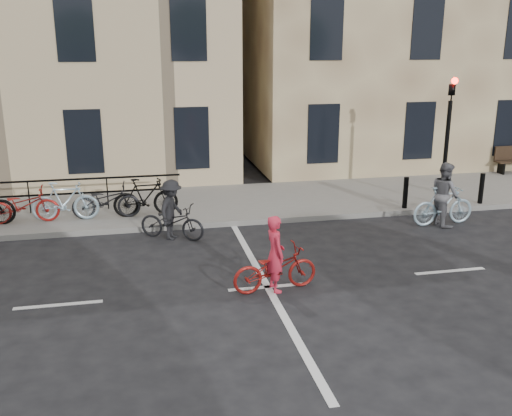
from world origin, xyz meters
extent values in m
plane|color=black|center=(0.00, 0.00, 0.00)|extent=(120.00, 120.00, 0.00)
cube|color=slate|center=(-4.00, 6.00, 0.07)|extent=(46.00, 4.00, 0.15)
cube|color=#957B5A|center=(9.00, 13.00, 6.15)|extent=(14.00, 10.00, 12.00)
cylinder|color=black|center=(6.20, 4.35, 1.65)|extent=(0.12, 0.12, 3.00)
imported|color=black|center=(6.20, 4.35, 3.60)|extent=(0.15, 0.18, 0.90)
sphere|color=#FF0C05|center=(6.20, 4.23, 3.70)|extent=(0.18, 0.18, 0.18)
cylinder|color=black|center=(5.00, 4.25, 0.60)|extent=(0.14, 0.14, 0.90)
cylinder|color=black|center=(7.40, 4.25, 0.60)|extent=(0.14, 0.14, 0.90)
cube|color=black|center=(10.40, 7.65, 0.35)|extent=(0.06, 0.38, 0.40)
cube|color=black|center=(-4.88, 5.90, 0.62)|extent=(7.25, 0.04, 0.95)
imported|color=maroon|center=(-5.40, 5.00, 0.62)|extent=(1.80, 0.63, 0.95)
imported|color=#9BBACB|center=(-4.35, 5.00, 0.68)|extent=(1.75, 0.49, 1.05)
imported|color=black|center=(-3.30, 5.00, 0.62)|extent=(1.80, 0.63, 0.95)
imported|color=black|center=(-2.25, 5.00, 0.68)|extent=(1.75, 0.49, 1.05)
imported|color=maroon|center=(0.11, -0.15, 0.45)|extent=(1.78, 0.82, 0.90)
imported|color=red|center=(0.11, -0.15, 0.77)|extent=(0.44, 0.60, 1.53)
imported|color=#9BBACB|center=(5.49, 3.01, 0.53)|extent=(1.79, 0.60, 1.06)
imported|color=#5B5A5F|center=(5.49, 3.01, 0.85)|extent=(0.69, 0.86, 1.70)
imported|color=black|center=(-1.66, 3.36, 0.44)|extent=(1.76, 1.32, 0.89)
imported|color=black|center=(-1.66, 3.36, 0.75)|extent=(0.95, 1.12, 1.50)
camera|label=1|loc=(-2.38, -10.22, 4.69)|focal=40.00mm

